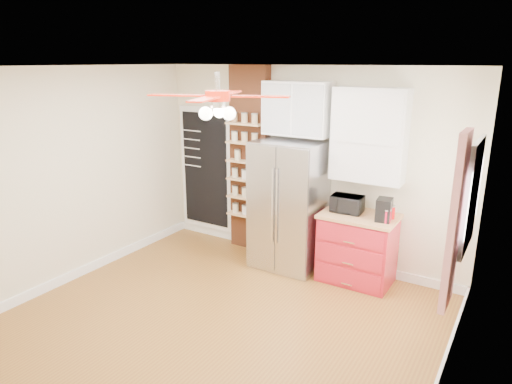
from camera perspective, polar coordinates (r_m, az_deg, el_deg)
The scene contains 21 objects.
floor at distance 5.24m, azimuth -4.17°, elevation -15.64°, with size 4.50×4.50×0.00m, color brown.
ceiling at distance 4.46m, azimuth -4.90°, elevation 15.35°, with size 4.50×4.50×0.00m, color white.
wall_back at distance 6.34m, azimuth 6.14°, elevation 3.23°, with size 4.50×0.02×2.70m, color beige.
wall_front at distance 3.39m, azimuth -25.06°, elevation -10.04°, with size 4.50×0.02×2.70m, color beige.
wall_left at distance 6.23m, azimuth -21.54°, elevation 1.94°, with size 0.02×4.00×2.70m, color beige.
wall_right at distance 3.88m, azimuth 23.71°, elevation -6.56°, with size 0.02×4.00×2.70m, color beige.
chalkboard at distance 7.24m, azimuth -6.28°, elevation 2.82°, with size 0.95×0.05×1.95m.
brick_pillar at distance 6.68m, azimuth -0.76°, elevation 3.97°, with size 0.60×0.16×2.70m, color brown.
fridge at distance 6.17m, azimuth 4.11°, elevation -1.66°, with size 0.90×0.70×1.75m, color silver.
upper_glass_cabinet at distance 6.08m, azimuth 5.22°, elevation 10.35°, with size 0.90×0.35×0.70m, color white.
red_cabinet at distance 6.01m, azimuth 12.54°, elevation -6.83°, with size 0.94×0.64×0.90m.
upper_shelf_unit at distance 5.78m, azimuth 13.96°, elevation 6.89°, with size 0.90×0.30×1.15m, color white.
window at distance 4.67m, azimuth 25.39°, elevation -0.43°, with size 0.04×0.75×1.05m, color white.
curtain at distance 4.18m, azimuth 23.64°, elevation -3.48°, with size 0.06×0.40×1.55m, color #AF1727.
ceiling_fan at distance 4.47m, azimuth -4.82°, elevation 11.81°, with size 1.40×1.40×0.44m.
toaster_oven at distance 5.88m, azimuth 11.32°, elevation -1.47°, with size 0.39×0.27×0.22m, color black.
coffee_maker at distance 5.67m, azimuth 15.72°, elevation -2.15°, with size 0.17×0.22×0.27m, color black.
canister_left at distance 5.62m, azimuth 16.02°, elevation -2.97°, with size 0.10×0.10×0.16m, color red.
canister_right at distance 5.79m, azimuth 16.51°, elevation -2.47°, with size 0.09×0.09×0.15m, color #AF090B.
pantry_jar_oats at distance 6.62m, azimuth -2.31°, elevation 4.66°, with size 0.09×0.09×0.13m, color beige.
pantry_jar_beans at distance 6.45m, azimuth -0.27°, elevation 4.31°, with size 0.09×0.09×0.13m, color #9C804F.
Camera 1 is at (2.64, -3.60, 2.76)m, focal length 32.00 mm.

